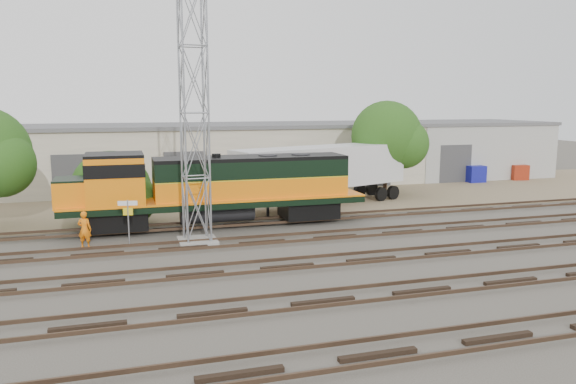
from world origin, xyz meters
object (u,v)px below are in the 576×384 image
object	(u,v)px
worker	(85,229)
semi_trailer	(325,168)
locomotive	(212,187)
signal_tower	(194,118)

from	to	relation	value
worker	semi_trailer	xyz separation A→B (m)	(15.53, 7.54, 1.68)
locomotive	signal_tower	bearing A→B (deg)	-111.17
signal_tower	worker	xyz separation A→B (m)	(-5.48, 0.68, -5.47)
worker	signal_tower	bearing A→B (deg)	-167.92
locomotive	worker	distance (m)	7.46
signal_tower	semi_trailer	xyz separation A→B (m)	(10.05, 8.22, -3.79)
signal_tower	semi_trailer	bearing A→B (deg)	39.27
semi_trailer	signal_tower	bearing A→B (deg)	-159.40
signal_tower	worker	size ratio (longest dim) A/B	7.08
signal_tower	worker	world-z (taller)	signal_tower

